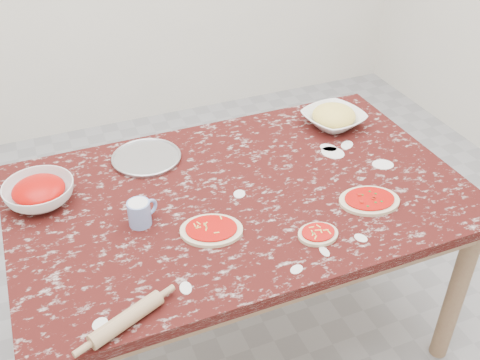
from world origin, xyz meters
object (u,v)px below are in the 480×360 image
cheese_bowl (333,119)px  worktable (240,210)px  sauce_bowl (40,193)px  flour_mug (140,212)px  pizza_tray (146,158)px  rolling_pin (127,319)px

cheese_bowl → worktable: bearing=-152.4°
sauce_bowl → flour_mug: size_ratio=2.23×
pizza_tray → rolling_pin: (-0.25, -0.77, 0.02)m
worktable → rolling_pin: rolling_pin is taller
pizza_tray → cheese_bowl: 0.80m
pizza_tray → flour_mug: bearing=-107.2°
sauce_bowl → flour_mug: flour_mug is taller
worktable → flour_mug: size_ratio=14.87×
pizza_tray → sauce_bowl: 0.43m
pizza_tray → rolling_pin: 0.81m
pizza_tray → flour_mug: 0.39m
sauce_bowl → rolling_pin: size_ratio=1.08×
sauce_bowl → rolling_pin: sauce_bowl is taller
pizza_tray → flour_mug: size_ratio=2.42×
sauce_bowl → worktable: bearing=-17.3°
sauce_bowl → cheese_bowl: size_ratio=0.99×
rolling_pin → cheese_bowl: bearing=34.5°
cheese_bowl → pizza_tray: bearing=176.7°
flour_mug → cheese_bowl: bearing=19.5°
pizza_tray → cheese_bowl: bearing=-3.3°
rolling_pin → worktable: bearing=40.8°
cheese_bowl → flour_mug: bearing=-160.5°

